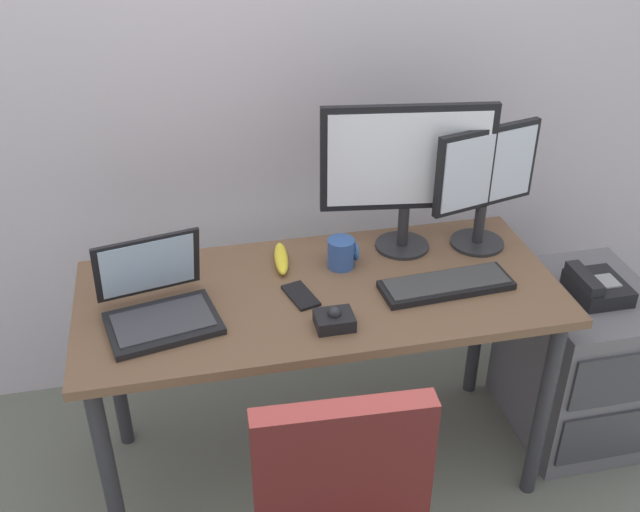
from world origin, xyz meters
name	(u,v)px	position (x,y,z in m)	size (l,w,h in m)	color
ground_plane	(320,463)	(0.00, 0.00, 0.00)	(8.00, 8.00, 0.00)	slate
back_wall	(278,24)	(0.00, 0.68, 1.40)	(6.00, 0.10, 2.80)	silver
desk	(320,313)	(0.00, 0.00, 0.67)	(1.48, 0.65, 0.76)	brown
file_cabinet	(578,361)	(0.97, 0.01, 0.30)	(0.42, 0.53, 0.60)	#5F5D63
desk_phone	(596,286)	(0.96, -0.01, 0.64)	(0.17, 0.20, 0.09)	black
monitor_main	(407,166)	(0.32, 0.19, 1.06)	(0.55, 0.18, 0.50)	#262628
monitor_side	(485,179)	(0.58, 0.15, 1.00)	(0.37, 0.18, 0.42)	#262628
keyboard	(446,285)	(0.38, -0.08, 0.77)	(0.42, 0.16, 0.03)	black
laptop	(157,302)	(-0.49, -0.04, 0.81)	(0.36, 0.34, 0.23)	black
trackball_mouse	(336,319)	(0.00, -0.19, 0.78)	(0.11, 0.09, 0.07)	black
coffee_mug	(342,253)	(0.10, 0.12, 0.81)	(0.10, 0.09, 0.10)	#315395
cell_phone	(301,296)	(-0.07, -0.03, 0.76)	(0.07, 0.14, 0.01)	black
banana	(281,258)	(-0.09, 0.17, 0.78)	(0.19, 0.04, 0.04)	yellow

